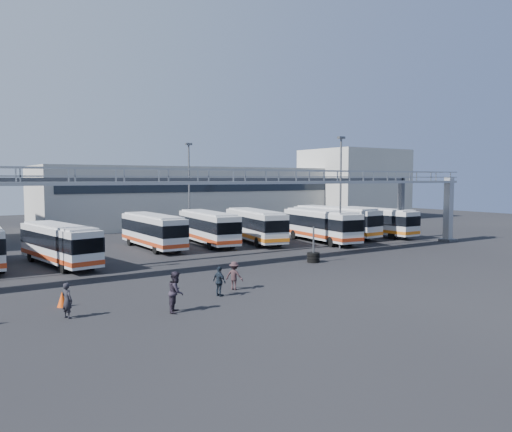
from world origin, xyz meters
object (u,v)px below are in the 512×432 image
bus_7 (321,224)px  pedestrian_d (219,281)px  bus_8 (336,221)px  bus_2 (59,243)px  bus_5 (208,227)px  pedestrian_b (176,292)px  pedestrian_a (67,300)px  cone_right (62,299)px  bus_9 (375,221)px  light_pole_mid (341,186)px  bus_4 (153,230)px  light_pole_back (189,185)px  tire_stack (313,256)px  pedestrian_c (234,276)px  bus_6 (255,225)px

bus_7 → pedestrian_d: bus_7 is taller
bus_8 → pedestrian_d: bearing=-148.7°
bus_2 → bus_5: 15.28m
pedestrian_b → pedestrian_d: 3.71m
bus_2 → bus_7: size_ratio=0.93×
bus_2 → pedestrian_a: size_ratio=6.21×
cone_right → bus_7: bearing=24.4°
bus_2 → pedestrian_d: (5.19, -14.88, -0.86)m
pedestrian_d → bus_9: bearing=-73.7°
bus_8 → pedestrian_a: (-31.91, -17.10, -1.02)m
light_pole_mid → bus_4: bearing=147.3°
bus_4 → bus_7: size_ratio=0.94×
light_pole_back → tire_stack: (1.09, -19.53, -5.26)m
tire_stack → bus_8: bearing=42.2°
light_pole_mid → tire_stack: light_pole_mid is taller
pedestrian_c → bus_9: bearing=-97.0°
bus_2 → pedestrian_a: 15.10m
bus_4 → bus_5: (5.54, -0.22, 0.03)m
light_pole_back → light_pole_mid: bearing=-61.9°
pedestrian_b → tire_stack: size_ratio=0.72×
pedestrian_d → cone_right: bearing=60.8°
light_pole_back → bus_7: light_pole_back is taller
pedestrian_b → pedestrian_c: size_ratio=1.21×
light_pole_back → bus_9: size_ratio=0.99×
pedestrian_a → pedestrian_c: pedestrian_a is taller
bus_4 → bus_9: bus_4 is taller
bus_2 → bus_9: (33.79, 0.79, 0.04)m
bus_2 → pedestrian_c: bearing=-73.7°
light_pole_mid → bus_5: size_ratio=0.95×
bus_2 → pedestrian_d: bus_2 is taller
tire_stack → pedestrian_a: bearing=-163.6°
bus_9 → tire_stack: bearing=-151.3°
bus_9 → tire_stack: size_ratio=3.76×
bus_6 → pedestrian_d: 22.99m
light_pole_back → pedestrian_d: bearing=-112.2°
light_pole_mid → bus_6: size_ratio=0.92×
bus_7 → tire_stack: bearing=-126.0°
cone_right → tire_stack: tire_stack is taller
light_pole_back → bus_6: 8.99m
bus_4 → bus_6: (10.21, -1.41, 0.07)m
bus_8 → pedestrian_b: bearing=-149.7°
light_pole_mid → bus_2: (-23.49, 4.59, -4.05)m
pedestrian_c → bus_8: bearing=-89.7°
bus_4 → bus_8: size_ratio=0.93×
light_pole_back → pedestrian_c: 26.34m
bus_2 → pedestrian_c: 15.48m
bus_6 → bus_9: size_ratio=1.07×
pedestrian_a → cone_right: 2.32m
pedestrian_d → tire_stack: size_ratio=0.60×
bus_4 → pedestrian_d: 19.95m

